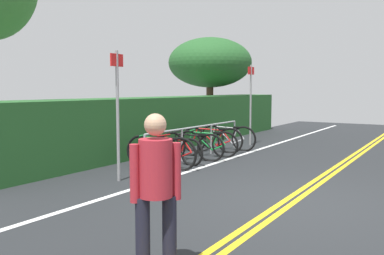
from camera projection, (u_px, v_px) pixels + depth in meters
name	position (u px, v px, depth m)	size (l,w,h in m)	color
ground_plane	(290.00, 203.00, 6.54)	(32.21, 10.04, 0.05)	#232628
centre_line_yellow_inner	(295.00, 202.00, 6.50)	(28.99, 0.10, 0.00)	gold
centre_line_yellow_outer	(285.00, 200.00, 6.58)	(28.99, 0.10, 0.00)	gold
bike_lane_stripe_white	(158.00, 181.00, 7.96)	(28.99, 0.12, 0.00)	white
bike_rack	(197.00, 134.00, 10.66)	(4.41, 0.05, 0.83)	#9EA0A5
bicycle_0	(161.00, 152.00, 9.19)	(0.46, 1.78, 0.79)	black
bicycle_1	(176.00, 150.00, 9.84)	(0.46, 1.65, 0.70)	black
bicycle_2	(191.00, 146.00, 10.30)	(0.49, 1.75, 0.75)	black
bicycle_3	(207.00, 144.00, 10.83)	(0.60, 1.66, 0.74)	black
bicycle_4	(212.00, 140.00, 11.60)	(0.61, 1.76, 0.76)	black
bicycle_5	(228.00, 138.00, 12.03)	(0.46, 1.76, 0.77)	black
pedestrian	(156.00, 185.00, 3.85)	(0.39, 0.36, 1.57)	#1E1E2D
sign_post_near	(118.00, 104.00, 7.84)	(0.36, 0.06, 2.53)	gray
sign_post_far	(251.00, 98.00, 12.94)	(0.36, 0.06, 2.55)	gray
hedge_backdrop	(172.00, 121.00, 12.90)	(13.36, 1.40, 1.55)	#235626
tree_mid	(210.00, 63.00, 16.58)	(3.39, 3.39, 3.88)	#473323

